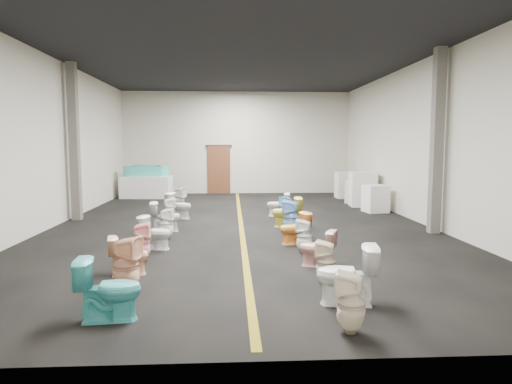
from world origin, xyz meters
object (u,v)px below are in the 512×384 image
(appliance_crate_b, at_px, (363,189))
(appliance_crate_c, at_px, (355,192))
(toilet_left_2, at_px, (129,255))
(toilet_left_3, at_px, (141,242))
(toilet_left_7, at_px, (169,211))
(toilet_right_6, at_px, (292,218))
(display_table, at_px, (147,187))
(toilet_left_0, at_px, (109,289))
(toilet_left_6, at_px, (165,217))
(toilet_left_8, at_px, (179,206))
(toilet_left_1, at_px, (126,265))
(toilet_right_9, at_px, (278,205))
(toilet_right_5, at_px, (295,228))
(toilet_right_4, at_px, (304,236))
(appliance_crate_a, at_px, (375,199))
(toilet_right_2, at_px, (326,262))
(toilet_right_0, at_px, (351,303))
(toilet_right_8, at_px, (286,209))
(toilet_left_9, at_px, (179,201))
(appliance_crate_d, at_px, (345,185))
(toilet_left_5, at_px, (166,224))
(toilet_right_3, at_px, (317,248))
(toilet_left_4, at_px, (156,233))
(toilet_right_1, at_px, (347,275))
(toilet_right_7, at_px, (287,212))

(appliance_crate_b, distance_m, appliance_crate_c, 0.96)
(toilet_left_2, xyz_separation_m, toilet_left_3, (0.04, 0.88, 0.04))
(toilet_left_7, xyz_separation_m, toilet_right_6, (3.16, -1.61, 0.06))
(toilet_left_2, bearing_deg, display_table, -3.27)
(appliance_crate_c, xyz_separation_m, toilet_left_0, (-6.18, -11.21, -0.01))
(toilet_left_6, distance_m, toilet_left_8, 1.99)
(toilet_left_1, xyz_separation_m, toilet_right_9, (2.98, 7.12, -0.07))
(toilet_left_2, xyz_separation_m, toilet_right_5, (3.12, 2.24, 0.02))
(toilet_left_0, height_order, toilet_right_4, toilet_left_0)
(appliance_crate_c, bearing_deg, appliance_crate_a, -90.00)
(display_table, xyz_separation_m, toilet_left_0, (1.95, -13.26, -0.04))
(toilet_right_2, distance_m, toilet_right_4, 2.03)
(toilet_right_0, bearing_deg, toilet_left_6, -130.74)
(appliance_crate_a, bearing_deg, toilet_right_8, -152.52)
(toilet_left_3, height_order, toilet_left_9, toilet_left_9)
(appliance_crate_d, height_order, toilet_left_9, appliance_crate_d)
(toilet_right_0, height_order, toilet_right_9, toilet_right_0)
(toilet_left_3, height_order, toilet_left_6, toilet_left_6)
(display_table, bearing_deg, toilet_left_2, -81.17)
(toilet_left_9, bearing_deg, toilet_right_0, -140.25)
(toilet_left_7, distance_m, toilet_right_4, 4.68)
(appliance_crate_d, height_order, toilet_left_8, appliance_crate_d)
(toilet_right_6, distance_m, toilet_right_9, 2.93)
(toilet_left_1, bearing_deg, appliance_crate_b, -21.01)
(toilet_left_5, height_order, toilet_left_8, toilet_left_8)
(toilet_right_3, bearing_deg, toilet_left_1, -42.10)
(toilet_left_4, height_order, toilet_right_0, toilet_right_0)
(toilet_right_0, relative_size, toilet_right_4, 1.07)
(appliance_crate_a, distance_m, toilet_left_5, 7.29)
(toilet_right_1, bearing_deg, toilet_left_2, -107.66)
(appliance_crate_d, xyz_separation_m, toilet_right_4, (-3.19, -9.35, -0.18))
(toilet_right_9, bearing_deg, toilet_left_8, -75.24)
(appliance_crate_d, distance_m, toilet_right_7, 7.19)
(toilet_right_3, bearing_deg, toilet_left_6, -113.18)
(toilet_left_0, distance_m, toilet_left_4, 3.91)
(toilet_left_3, relative_size, toilet_right_3, 1.10)
(toilet_right_5, bearing_deg, toilet_left_0, -52.20)
(appliance_crate_d, xyz_separation_m, toilet_left_7, (-6.37, -5.91, -0.16))
(toilet_left_2, bearing_deg, toilet_left_1, 178.73)
(display_table, xyz_separation_m, appliance_crate_a, (8.14, -4.44, -0.00))
(toilet_right_0, distance_m, toilet_right_5, 4.81)
(toilet_left_0, distance_m, toilet_right_0, 2.95)
(toilet_right_7, bearing_deg, toilet_right_3, 1.70)
(appliance_crate_c, bearing_deg, toilet_left_2, -124.76)
(toilet_right_2, height_order, toilet_right_6, toilet_right_6)
(toilet_left_9, height_order, toilet_right_1, toilet_left_9)
(toilet_left_0, height_order, toilet_left_4, toilet_left_0)
(toilet_right_8, bearing_deg, appliance_crate_c, 119.82)
(toilet_right_7, bearing_deg, toilet_right_2, 0.98)
(toilet_left_6, bearing_deg, toilet_left_8, -6.08)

